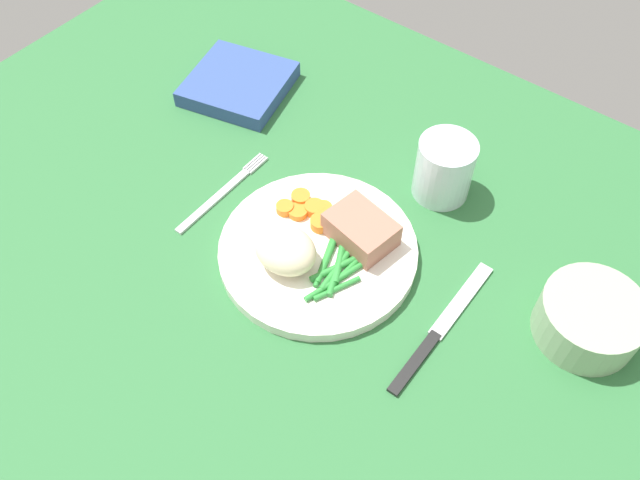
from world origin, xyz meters
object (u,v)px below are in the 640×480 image
object	(u,v)px
meat_portion	(361,229)
salad_bowl	(590,317)
dinner_plate	(320,249)
knife	(440,329)
water_glass	(443,172)
napkin	(238,84)
fork	(223,193)

from	to	relation	value
meat_portion	salad_bowl	size ratio (longest dim) A/B	0.70
dinner_plate	meat_portion	size ratio (longest dim) A/B	3.03
salad_bowl	knife	bearing A→B (deg)	-142.65
dinner_plate	meat_portion	bearing A→B (deg)	49.40
salad_bowl	water_glass	bearing A→B (deg)	160.97
salad_bowl	napkin	distance (cm)	58.34
fork	napkin	distance (cm)	20.49
fork	water_glass	bearing A→B (deg)	39.75
water_glass	salad_bowl	distance (cm)	25.10
meat_portion	knife	size ratio (longest dim) A/B	0.39
meat_portion	salad_bowl	world-z (taller)	salad_bowl
meat_portion	salad_bowl	xyz separation A→B (cm)	(26.75, 5.64, -0.32)
fork	dinner_plate	bearing A→B (deg)	1.87
dinner_plate	water_glass	distance (cm)	18.90
dinner_plate	fork	world-z (taller)	dinner_plate
water_glass	meat_portion	bearing A→B (deg)	-102.38
meat_portion	knife	bearing A→B (deg)	-16.24
knife	meat_portion	bearing A→B (deg)	159.79
dinner_plate	water_glass	bearing A→B (deg)	70.36
dinner_plate	napkin	bearing A→B (deg)	149.61
knife	water_glass	distance (cm)	21.26
dinner_plate	salad_bowl	xyz separation A→B (cm)	(30.01, 9.43, 2.22)
fork	knife	size ratio (longest dim) A/B	0.81
meat_portion	fork	xyz separation A→B (cm)	(-19.20, -4.05, -3.14)
knife	water_glass	size ratio (longest dim) A/B	2.46
dinner_plate	knife	distance (cm)	17.28
knife	salad_bowl	xyz separation A→B (cm)	(12.74, 9.72, 2.82)
meat_portion	water_glass	size ratio (longest dim) A/B	0.95
salad_bowl	napkin	world-z (taller)	salad_bowl
dinner_plate	napkin	world-z (taller)	napkin
water_glass	knife	bearing A→B (deg)	-58.47
water_glass	napkin	size ratio (longest dim) A/B	0.60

